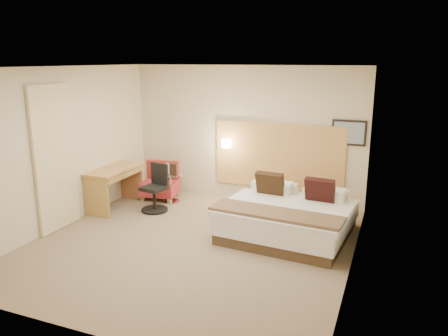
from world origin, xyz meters
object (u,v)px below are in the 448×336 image
at_px(lounge_chair, 160,184).
at_px(desk_chair, 156,192).
at_px(bed, 289,216).
at_px(side_table, 171,187).
at_px(desk, 115,177).

height_order(lounge_chair, desk_chair, desk_chair).
xyz_separation_m(bed, lounge_chair, (-2.95, 0.97, -0.02)).
xyz_separation_m(lounge_chair, side_table, (0.35, -0.21, 0.03)).
xyz_separation_m(bed, side_table, (-2.60, 0.76, 0.01)).
distance_m(bed, desk, 3.44).
bearing_deg(desk, lounge_chair, 61.34).
bearing_deg(bed, lounge_chair, 161.81).
xyz_separation_m(desk, desk_chair, (0.81, 0.12, -0.25)).
bearing_deg(desk_chair, lounge_chair, 113.80).
distance_m(desk, desk_chair, 0.86).
distance_m(bed, desk_chair, 2.63).
bearing_deg(desk_chair, desk, -171.50).
bearing_deg(desk, side_table, 38.75).
bearing_deg(lounge_chair, side_table, -30.10).
bearing_deg(desk_chair, side_table, 87.60).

